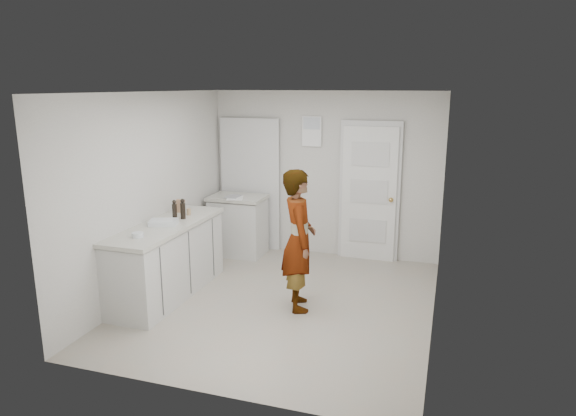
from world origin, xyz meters
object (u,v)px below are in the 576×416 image
(spice_jar, at_px, (189,212))
(oil_cruet_b, at_px, (175,211))
(cake_mix_box, at_px, (181,206))
(person, at_px, (299,240))
(oil_cruet_a, at_px, (183,209))
(baking_dish, at_px, (164,222))
(egg_bowl, at_px, (138,235))

(spice_jar, distance_m, oil_cruet_b, 0.32)
(cake_mix_box, distance_m, oil_cruet_b, 0.42)
(person, height_order, oil_cruet_a, person)
(oil_cruet_a, relative_size, baking_dish, 0.67)
(spice_jar, relative_size, oil_cruet_b, 0.32)
(person, relative_size, oil_cruet_b, 6.22)
(oil_cruet_a, bearing_deg, baking_dish, -105.33)
(oil_cruet_b, xyz_separation_m, baking_dish, (-0.04, -0.21, -0.10))
(person, relative_size, cake_mix_box, 9.41)
(oil_cruet_a, height_order, egg_bowl, oil_cruet_a)
(cake_mix_box, xyz_separation_m, egg_bowl, (0.10, -1.16, -0.06))
(baking_dish, height_order, egg_bowl, baking_dish)
(cake_mix_box, relative_size, egg_bowl, 1.35)
(cake_mix_box, relative_size, spice_jar, 2.08)
(person, distance_m, oil_cruet_a, 1.59)
(spice_jar, bearing_deg, person, -11.91)
(person, xyz_separation_m, baking_dish, (-1.66, -0.18, 0.12))
(cake_mix_box, height_order, oil_cruet_a, oil_cruet_a)
(spice_jar, distance_m, oil_cruet_a, 0.21)
(oil_cruet_a, xyz_separation_m, baking_dish, (-0.09, -0.32, -0.10))
(oil_cruet_a, xyz_separation_m, oil_cruet_b, (-0.05, -0.12, 0.00))
(spice_jar, bearing_deg, egg_bowl, -93.25)
(oil_cruet_b, bearing_deg, egg_bowl, -92.75)
(cake_mix_box, relative_size, oil_cruet_b, 0.66)
(person, height_order, egg_bowl, person)
(spice_jar, height_order, oil_cruet_a, oil_cruet_a)
(person, xyz_separation_m, spice_jar, (-1.60, 0.34, 0.14))
(cake_mix_box, bearing_deg, oil_cruet_a, -55.13)
(oil_cruet_b, distance_m, egg_bowl, 0.76)
(cake_mix_box, bearing_deg, spice_jar, -27.29)
(spice_jar, bearing_deg, cake_mix_box, 151.57)
(oil_cruet_b, bearing_deg, baking_dish, -100.10)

